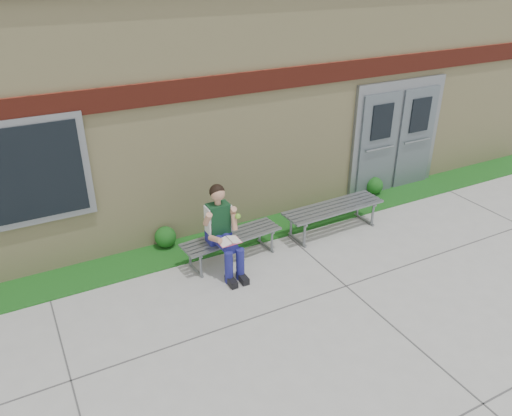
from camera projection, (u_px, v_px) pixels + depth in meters
ground at (309, 326)px, 6.71m from camera, size 80.00×80.00×0.00m
grass_strip at (227, 239)px, 8.75m from camera, size 16.00×0.80×0.02m
school_building at (157, 80)px, 10.47m from camera, size 16.20×6.22×4.20m
bench_left at (232, 241)px, 8.05m from camera, size 1.70×0.62×0.43m
bench_right at (333, 212)px, 8.86m from camera, size 1.90×0.58×0.49m
girl at (223, 230)px, 7.60m from camera, size 0.53×0.87×1.41m
shrub_mid at (165, 237)px, 8.43m from camera, size 0.36×0.36×0.36m
shrub_east at (374, 186)px, 10.31m from camera, size 0.36×0.36×0.36m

